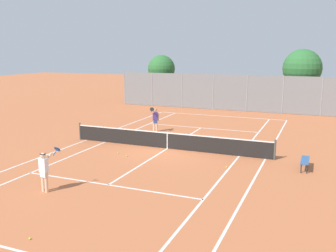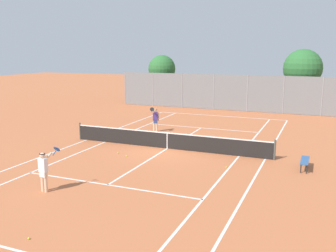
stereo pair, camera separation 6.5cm
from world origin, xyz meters
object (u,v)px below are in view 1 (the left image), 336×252
Objects in this scene: tennis_net at (167,140)px; tree_behind_left at (161,69)px; loose_tennis_ball_3 at (226,167)px; tree_behind_right at (303,70)px; player_far_left at (155,119)px; loose_tennis_ball_1 at (127,156)px; loose_tennis_ball_0 at (30,239)px; courtside_bench at (305,161)px; player_near_side at (44,169)px; loose_tennis_ball_2 at (118,153)px.

tennis_net is 2.36× the size of tree_behind_left.
tree_behind_right reaches higher than loose_tennis_ball_3.
player_far_left reaches higher than loose_tennis_ball_1.
loose_tennis_ball_0 is 9.08m from loose_tennis_ball_1.
courtside_bench is 23.85m from tree_behind_left.
loose_tennis_ball_0 is (2.19, -3.27, -0.89)m from player_near_side.
tree_behind_left is (-5.69, 19.05, 3.56)m from loose_tennis_ball_2.
player_far_left is at bearing -68.25° from tree_behind_left.
loose_tennis_ball_3 is at bearing -160.67° from courtside_bench.
tennis_net is 181.82× the size of loose_tennis_ball_2.
loose_tennis_ball_2 is at bearing -85.88° from player_far_left.
player_near_side is 26.88× the size of loose_tennis_ball_0.
player_near_side reaches higher than loose_tennis_ball_0.
tree_behind_right is at bearing 68.38° from loose_tennis_ball_2.
loose_tennis_ball_1 is 20.75m from tree_behind_left.
tennis_net is 11.29m from loose_tennis_ball_0.
courtside_bench is (7.17, 10.26, 0.38)m from loose_tennis_ball_0.
loose_tennis_ball_2 is 9.59m from courtside_bench.
loose_tennis_ball_1 is 5.34m from loose_tennis_ball_3.
tree_behind_right is (2.11, 20.90, 3.74)m from loose_tennis_ball_3.
tree_behind_left is 0.90× the size of tree_behind_right.
tree_behind_right reaches higher than courtside_bench.
loose_tennis_ball_3 is 22.88m from tree_behind_left.
player_near_side is at bearing -106.72° from tree_behind_right.
tree_behind_right is (8.61, 14.81, 2.84)m from player_far_left.
courtside_bench is at bearing -26.12° from player_far_left.
player_far_left reaches higher than loose_tennis_ball_2.
loose_tennis_ball_2 is (-0.17, 6.03, -0.89)m from player_near_side.
loose_tennis_ball_0 and loose_tennis_ball_2 have the same top height.
tennis_net reaches higher than loose_tennis_ball_1.
loose_tennis_ball_3 is 0.01× the size of tree_behind_right.
tennis_net is 19.01m from tree_behind_left.
loose_tennis_ball_2 and loose_tennis_ball_3 have the same top height.
courtside_bench is at bearing 5.80° from loose_tennis_ball_2.
player_far_left is at bearing -120.17° from tree_behind_right.
tree_behind_right is at bearing 71.90° from tennis_net.
tree_behind_left is at bearing 121.37° from loose_tennis_ball_3.
loose_tennis_ball_1 is at bearing -171.41° from courtside_bench.
tree_behind_left is at bearing -173.38° from tree_behind_right.
player_near_side reaches higher than courtside_bench.
courtside_bench is (9.36, 7.00, -0.52)m from player_near_side.
loose_tennis_ball_1 is at bearing 84.32° from player_near_side.
loose_tennis_ball_3 is 0.04× the size of courtside_bench.
loose_tennis_ball_1 and loose_tennis_ball_3 have the same top height.
tennis_net is 6.76× the size of player_far_left.
tree_behind_right is (8.02, 26.69, 2.84)m from player_near_side.
loose_tennis_ball_2 is (-0.73, 0.36, 0.00)m from loose_tennis_ball_1.
tennis_net is at bearing 172.27° from courtside_bench.
player_near_side is 4.03m from loose_tennis_ball_0.
loose_tennis_ball_3 is at bearing -43.17° from player_far_left.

